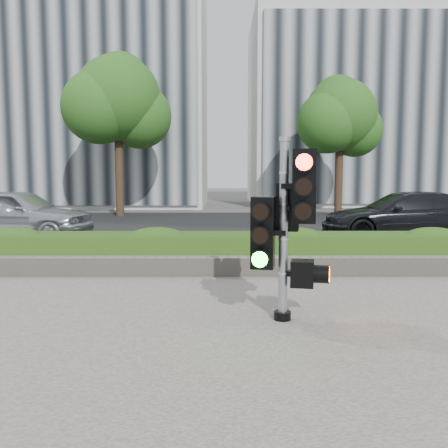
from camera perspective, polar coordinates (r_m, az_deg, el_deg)
The scene contains 13 objects.
ground at distance 6.90m, azimuth -0.90°, elevation -9.72°, with size 120.00×120.00×0.00m, color #51514C.
sidewalk at distance 4.54m, azimuth -1.33°, elevation -18.08°, with size 16.00×11.00×0.03m, color #9E9389.
road at distance 16.75m, azimuth -0.46°, elevation -0.41°, with size 60.00×13.00×0.02m, color black.
curb at distance 9.96m, azimuth -0.67°, elevation -4.48°, with size 60.00×0.25×0.12m, color gray.
stone_wall at distance 8.70m, azimuth -0.74°, elevation -5.07°, with size 12.00×0.32×0.34m, color gray.
hedge at distance 9.31m, azimuth -0.70°, elevation -3.28°, with size 12.00×1.00×0.68m, color #508027.
building_left at distance 31.51m, azimuth -17.62°, elevation 15.98°, with size 16.00×9.00×15.00m, color #B7B7B2.
building_right at distance 33.73m, azimuth 19.20°, elevation 12.67°, with size 18.00×10.00×12.00m, color #B7B7B2.
tree_left at distance 21.93m, azimuth -12.68°, elevation 14.15°, with size 4.61×4.03×7.34m.
tree_right at distance 22.99m, azimuth 13.73°, elevation 12.32°, with size 4.10×3.58×6.53m.
traffic_signal at distance 5.96m, azimuth 7.51°, elevation 0.46°, with size 0.83×0.66×2.29m.
car_silver at distance 14.79m, azimuth -23.68°, elevation 1.14°, with size 1.73×4.31×1.47m, color #B9BAC0.
car_dark at distance 14.64m, azimuth 20.76°, elevation 1.00°, with size 1.90×4.68×1.36m, color black.
Camera 1 is at (0.09, -6.64, 1.86)m, focal length 38.00 mm.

